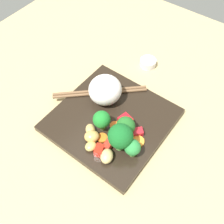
# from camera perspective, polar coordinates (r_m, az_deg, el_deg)

# --- Properties ---
(ground_plane) EXTENTS (1.10, 1.10, 0.02)m
(ground_plane) POSITION_cam_1_polar(r_m,az_deg,el_deg) (0.67, -0.16, -2.52)
(ground_plane) COLOR tan
(square_plate) EXTENTS (0.27, 0.27, 0.02)m
(square_plate) POSITION_cam_1_polar(r_m,az_deg,el_deg) (0.66, -0.17, -1.66)
(square_plate) COLOR black
(square_plate) RESTS_ON ground_plane
(rice_mound) EXTENTS (0.11, 0.11, 0.08)m
(rice_mound) POSITION_cam_1_polar(r_m,az_deg,el_deg) (0.66, -1.48, 4.79)
(rice_mound) COLOR white
(rice_mound) RESTS_ON square_plate
(broccoli_floret_0) EXTENTS (0.06, 0.06, 0.08)m
(broccoli_floret_0) POSITION_cam_1_polar(r_m,az_deg,el_deg) (0.57, 1.84, -5.31)
(broccoli_floret_0) COLOR #5B9E42
(broccoli_floret_0) RESTS_ON square_plate
(broccoli_floret_1) EXTENTS (0.04, 0.04, 0.05)m
(broccoli_floret_1) POSITION_cam_1_polar(r_m,az_deg,el_deg) (0.58, 4.44, -7.68)
(broccoli_floret_1) COLOR #53923B
(broccoli_floret_1) RESTS_ON square_plate
(broccoli_floret_2) EXTENTS (0.04, 0.04, 0.05)m
(broccoli_floret_2) POSITION_cam_1_polar(r_m,az_deg,el_deg) (0.60, 2.94, -3.02)
(broccoli_floret_2) COLOR #80B44F
(broccoli_floret_2) RESTS_ON square_plate
(broccoli_floret_3) EXTENTS (0.04, 0.04, 0.06)m
(broccoli_floret_3) POSITION_cam_1_polar(r_m,az_deg,el_deg) (0.61, -2.29, -1.66)
(broccoli_floret_3) COLOR #649F44
(broccoli_floret_3) RESTS_ON square_plate
(carrot_slice_0) EXTENTS (0.03, 0.03, 0.01)m
(carrot_slice_0) POSITION_cam_1_polar(r_m,az_deg,el_deg) (0.62, -2.15, -5.59)
(carrot_slice_0) COLOR orange
(carrot_slice_0) RESTS_ON square_plate
(carrot_slice_1) EXTENTS (0.04, 0.04, 0.01)m
(carrot_slice_1) POSITION_cam_1_polar(r_m,az_deg,el_deg) (0.62, 5.63, -6.34)
(carrot_slice_1) COLOR orange
(carrot_slice_1) RESTS_ON square_plate
(carrot_slice_2) EXTENTS (0.03, 0.03, 0.01)m
(carrot_slice_2) POSITION_cam_1_polar(r_m,az_deg,el_deg) (0.63, 0.59, -3.06)
(carrot_slice_2) COLOR orange
(carrot_slice_2) RESTS_ON square_plate
(pepper_chunk_0) EXTENTS (0.02, 0.02, 0.02)m
(pepper_chunk_0) POSITION_cam_1_polar(r_m,az_deg,el_deg) (0.60, -0.93, -7.26)
(pepper_chunk_0) COLOR red
(pepper_chunk_0) RESTS_ON square_plate
(pepper_chunk_1) EXTENTS (0.03, 0.03, 0.02)m
(pepper_chunk_1) POSITION_cam_1_polar(r_m,az_deg,el_deg) (0.61, 0.21, -5.87)
(pepper_chunk_1) COLOR red
(pepper_chunk_1) RESTS_ON square_plate
(pepper_chunk_2) EXTENTS (0.03, 0.03, 0.02)m
(pepper_chunk_2) POSITION_cam_1_polar(r_m,az_deg,el_deg) (0.64, 2.89, -1.89)
(pepper_chunk_2) COLOR red
(pepper_chunk_2) RESTS_ON square_plate
(pepper_chunk_3) EXTENTS (0.03, 0.03, 0.01)m
(pepper_chunk_3) POSITION_cam_1_polar(r_m,az_deg,el_deg) (0.62, 5.40, -4.50)
(pepper_chunk_3) COLOR red
(pepper_chunk_3) RESTS_ON square_plate
(pepper_chunk_4) EXTENTS (0.03, 0.03, 0.02)m
(pepper_chunk_4) POSITION_cam_1_polar(r_m,az_deg,el_deg) (0.59, -2.78, -8.27)
(pepper_chunk_4) COLOR red
(pepper_chunk_4) RESTS_ON square_plate
(chicken_piece_0) EXTENTS (0.04, 0.04, 0.02)m
(chicken_piece_0) POSITION_cam_1_polar(r_m,az_deg,el_deg) (0.59, -1.13, -9.48)
(chicken_piece_0) COLOR tan
(chicken_piece_0) RESTS_ON square_plate
(chicken_piece_1) EXTENTS (0.05, 0.05, 0.02)m
(chicken_piece_1) POSITION_cam_1_polar(r_m,az_deg,el_deg) (0.61, -4.30, -5.31)
(chicken_piece_1) COLOR tan
(chicken_piece_1) RESTS_ON square_plate
(chicken_piece_2) EXTENTS (0.03, 0.03, 0.02)m
(chicken_piece_2) POSITION_cam_1_polar(r_m,az_deg,el_deg) (0.60, -4.59, -7.38)
(chicken_piece_2) COLOR tan
(chicken_piece_2) RESTS_ON square_plate
(chicken_piece_3) EXTENTS (0.04, 0.04, 0.02)m
(chicken_piece_3) POSITION_cam_1_polar(r_m,az_deg,el_deg) (0.62, -4.69, -3.80)
(chicken_piece_3) COLOR tan
(chicken_piece_3) RESTS_ON square_plate
(chopstick_pair) EXTENTS (0.19, 0.18, 0.01)m
(chopstick_pair) POSITION_cam_1_polar(r_m,az_deg,el_deg) (0.70, -2.60, 4.34)
(chopstick_pair) COLOR brown
(chopstick_pair) RESTS_ON square_plate
(sauce_cup) EXTENTS (0.05, 0.05, 0.02)m
(sauce_cup) POSITION_cam_1_polar(r_m,az_deg,el_deg) (0.79, 7.75, 10.49)
(sauce_cup) COLOR silver
(sauce_cup) RESTS_ON ground_plane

